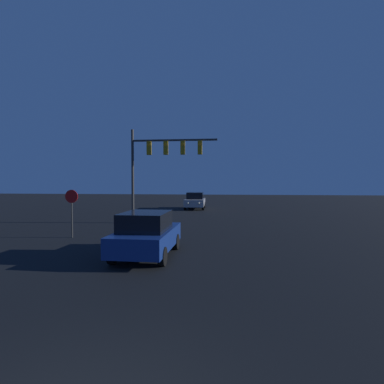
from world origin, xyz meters
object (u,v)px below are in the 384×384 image
(car_near, at_px, (147,234))
(car_far, at_px, (195,201))
(stop_sign, at_px, (72,205))
(traffic_signal_mast, at_px, (159,157))

(car_near, xyz_separation_m, car_far, (-0.10, 19.42, 0.00))
(car_far, height_order, stop_sign, stop_sign)
(car_near, bearing_deg, traffic_signal_mast, 100.41)
(car_near, relative_size, traffic_signal_mast, 0.65)
(car_near, distance_m, traffic_signal_mast, 9.59)
(car_far, bearing_deg, car_near, 89.06)
(car_far, relative_size, traffic_signal_mast, 0.65)
(stop_sign, bearing_deg, traffic_signal_mast, 59.32)
(car_near, xyz_separation_m, traffic_signal_mast, (-1.46, 8.77, 3.61))
(traffic_signal_mast, relative_size, stop_sign, 2.62)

